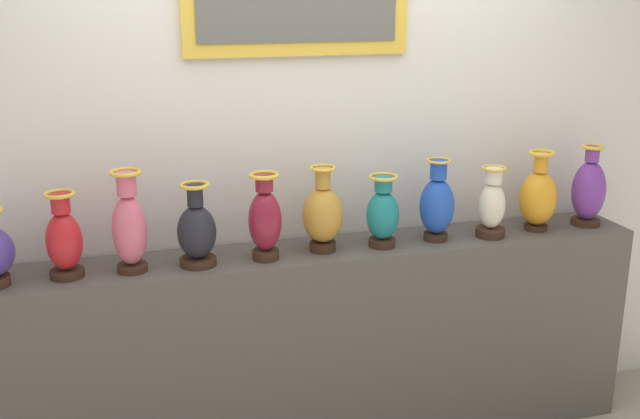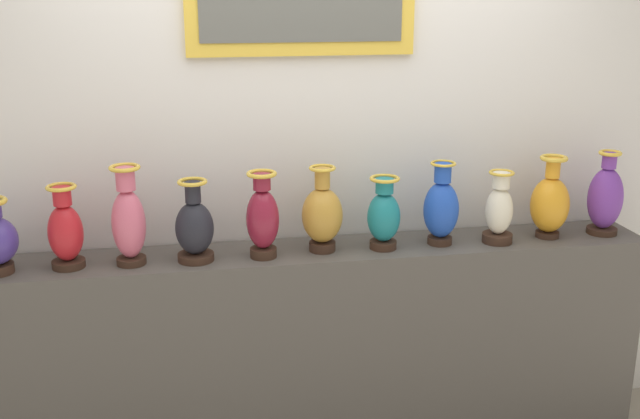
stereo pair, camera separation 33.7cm
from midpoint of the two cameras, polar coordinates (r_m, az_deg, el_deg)
display_shelf at (r=3.62m, az=-2.70°, el=-10.58°), size 3.09×0.36×1.01m
back_wall at (r=3.54m, az=-3.85°, el=4.72°), size 4.96×0.14×2.84m
vase_crimson at (r=3.28m, az=-21.63°, el=-2.21°), size 0.15×0.15×0.36m
vase_rose at (r=3.24m, az=-17.14°, el=-1.29°), size 0.14×0.14×0.43m
vase_onyx at (r=3.25m, az=-12.25°, el=-1.69°), size 0.17×0.17×0.36m
vase_burgundy at (r=3.27m, az=-7.14°, el=-0.79°), size 0.14×0.14×0.39m
vase_ochre at (r=3.35m, az=-2.66°, el=-0.41°), size 0.18×0.18×0.39m
vase_teal at (r=3.41m, az=1.96°, el=-0.36°), size 0.15×0.15×0.34m
vase_sapphire at (r=3.51m, az=6.15°, el=0.33°), size 0.16×0.16×0.39m
vase_ivory at (r=3.60m, az=10.29°, el=0.22°), size 0.14×0.14×0.34m
vase_amber at (r=3.75m, az=13.75°, el=0.94°), size 0.18×0.18×0.39m
vase_violet at (r=3.90m, az=17.37°, el=1.36°), size 0.16×0.16×0.41m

